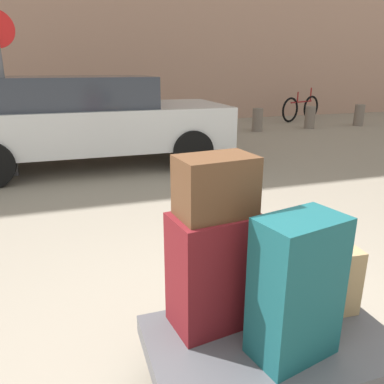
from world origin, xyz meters
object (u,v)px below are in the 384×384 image
Objects in this scene: bollard_kerb_near at (208,122)px; bollard_kerb_mid at (257,120)px; suitcase_maroon_rear_right at (214,270)px; bollard_kerb_far at (310,117)px; parked_car at (88,119)px; bicycle_leaning at (301,108)px; duffel_bag_tan_rear_left at (299,277)px; bollard_corner at (359,115)px; duffel_bag_brown_topmost_pile at (216,186)px; no_parking_sign at (2,77)px; suitcase_teal_center at (296,289)px; luggage_cart at (270,350)px.

bollard_kerb_near is 1.00× the size of bollard_kerb_mid.
suitcase_maroon_rear_right is 1.00× the size of bollard_kerb_far.
parked_car is 7.41m from bicycle_leaning.
bollard_kerb_near is (-3.51, -1.38, -0.09)m from bicycle_leaning.
bollard_kerb_near is 2.88m from bollard_kerb_far.
bollard_kerb_near is at bearing 180.00° from bollard_kerb_far.
bollard_kerb_far is at bearing -114.38° from bicycle_leaning.
bollard_corner is (6.64, 7.20, -0.23)m from duffel_bag_tan_rear_left.
bollard_corner is (3.13, 0.00, 0.00)m from bollard_kerb_mid.
duffel_bag_tan_rear_left is 0.33× the size of bicycle_leaning.
suitcase_maroon_rear_right reaches higher than bollard_kerb_far.
duffel_bag_brown_topmost_pile is 0.60× the size of bollard_kerb_near.
bollard_kerb_near is at bearing 63.41° from duffel_bag_brown_topmost_pile.
bicycle_leaning is 2.90× the size of bollard_kerb_far.
duffel_bag_brown_topmost_pile is 0.15× the size of no_parking_sign.
suitcase_teal_center is 0.56m from duffel_bag_brown_topmost_pile.
bicycle_leaning reaches higher than luggage_cart.
suitcase_maroon_rear_right reaches higher than bollard_kerb_mid.
no_parking_sign reaches higher than bicycle_leaning.
luggage_cart is 0.42m from suitcase_teal_center.
bollard_kerb_far is at bearing 46.07° from duffel_bag_brown_topmost_pile.
duffel_bag_brown_topmost_pile is at bearing -127.58° from bollard_kerb_far.
bollard_corner is 8.97m from no_parking_sign.
bollard_kerb_mid is at bearing -147.47° from bicycle_leaning.
no_parking_sign reaches higher than parked_car.
bicycle_leaning reaches higher than bollard_kerb_far.
bollard_corner is at bearing 0.00° from bollard_kerb_mid.
no_parking_sign is (-1.40, 4.58, 0.37)m from duffel_bag_brown_topmost_pile.
bicycle_leaning is (6.42, 3.68, -0.39)m from parked_car.
luggage_cart is at bearing -125.72° from bollard_kerb_far.
suitcase_maroon_rear_right is 4.89m from parked_car.
no_parking_sign is (-1.65, 4.89, 0.76)m from suitcase_teal_center.
parked_car is 1.35m from no_parking_sign.
suitcase_teal_center reaches higher than bollard_corner.
bicycle_leaning is 0.72× the size of no_parking_sign.
bollard_kerb_near is (2.40, 7.50, -0.38)m from suitcase_teal_center.
bollard_corner is (7.38, 2.30, -0.47)m from parked_car.
bollard_kerb_near is (2.17, 7.20, -0.23)m from duffel_bag_tan_rear_left.
parked_car is at bearing -151.60° from bollard_kerb_mid.
suitcase_maroon_rear_right is 8.22m from bollard_kerb_mid.
bollard_kerb_mid is at bearing 50.96° from suitcase_teal_center.
luggage_cart is 0.69× the size of bicycle_leaning.
suitcase_teal_center reaches higher than bollard_kerb_far.
luggage_cart is 2.01× the size of bollard_corner.
bollard_corner reaches higher than luggage_cart.
duffel_bag_brown_topmost_pile is 0.60× the size of bollard_kerb_mid.
suitcase_maroon_rear_right is at bearing 137.02° from luggage_cart.
luggage_cart is 5.18m from no_parking_sign.
no_parking_sign is (-8.51, -2.60, 1.14)m from bollard_corner.
duffel_bag_tan_rear_left is 8.80m from bollard_kerb_far.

